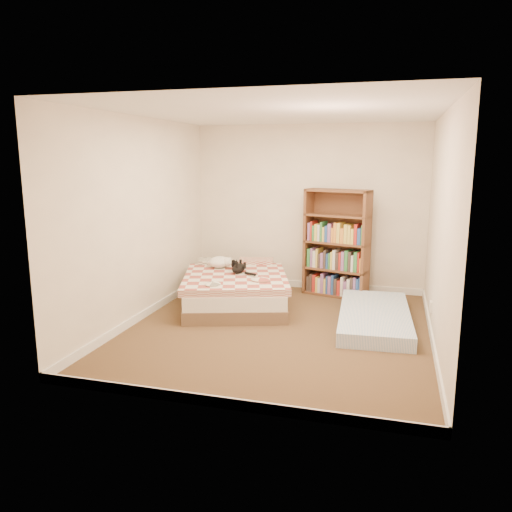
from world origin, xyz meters
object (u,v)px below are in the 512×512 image
(bed, at_px, (236,288))
(bookshelf, at_px, (336,257))
(floor_mattress, at_px, (374,317))
(black_cat, at_px, (240,268))
(white_dog, at_px, (220,262))

(bed, bearing_deg, bookshelf, 15.61)
(bed, distance_m, bookshelf, 1.56)
(floor_mattress, bearing_deg, bookshelf, 114.37)
(floor_mattress, bearing_deg, bed, 166.18)
(floor_mattress, relative_size, black_cat, 3.04)
(bed, relative_size, floor_mattress, 1.17)
(black_cat, xyz_separation_m, white_dog, (-0.36, 0.19, 0.02))
(bed, distance_m, floor_mattress, 1.94)
(bed, bearing_deg, black_cat, 32.44)
(black_cat, bearing_deg, floor_mattress, -44.95)
(bed, height_order, white_dog, white_dog)
(floor_mattress, distance_m, black_cat, 1.95)
(floor_mattress, distance_m, white_dog, 2.34)
(bookshelf, bearing_deg, floor_mattress, -46.60)
(bed, relative_size, black_cat, 3.55)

